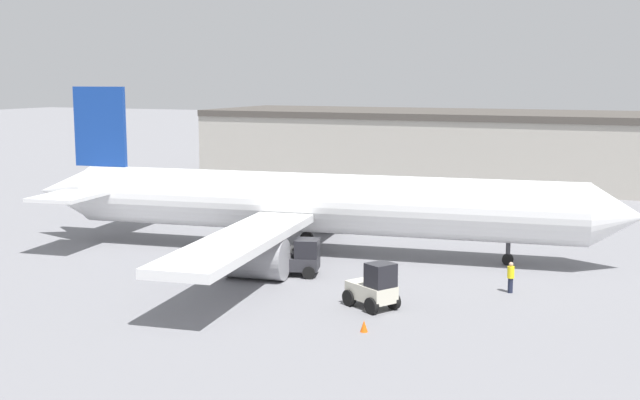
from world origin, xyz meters
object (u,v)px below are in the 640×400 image
ground_crew_worker (511,276)px  safety_cone_near (364,326)px  airplane (306,204)px  belt_loader_truck (297,258)px  baggage_tug (374,288)px

ground_crew_worker → safety_cone_near: bearing=-170.1°
ground_crew_worker → safety_cone_near: 10.70m
airplane → safety_cone_near: (9.28, -14.33, -2.98)m
belt_loader_truck → safety_cone_near: (7.27, -8.46, -0.76)m
belt_loader_truck → safety_cone_near: size_ratio=6.14×
baggage_tug → belt_loader_truck: 8.01m
ground_crew_worker → belt_loader_truck: belt_loader_truck is taller
ground_crew_worker → belt_loader_truck: size_ratio=0.50×
airplane → ground_crew_worker: bearing=-26.0°
belt_loader_truck → ground_crew_worker: bearing=-10.8°
baggage_tug → airplane: bearing=159.6°
safety_cone_near → airplane: bearing=122.9°
safety_cone_near → belt_loader_truck: bearing=130.7°
ground_crew_worker → airplane: bearing=108.8°
ground_crew_worker → baggage_tug: bearing=172.3°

